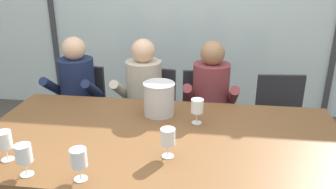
# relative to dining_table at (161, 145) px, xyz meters

# --- Properties ---
(ground) EXTENTS (14.00, 14.00, 0.00)m
(ground) POSITION_rel_dining_table_xyz_m (0.00, 1.00, -0.70)
(ground) COLOR #4C4742
(window_glass_panel) EXTENTS (7.53, 0.03, 2.60)m
(window_glass_panel) POSITION_rel_dining_table_xyz_m (0.00, 2.20, 0.60)
(window_glass_panel) COLOR silver
(window_glass_panel) RESTS_ON ground
(window_mullion_left) EXTENTS (0.06, 0.06, 2.60)m
(window_mullion_left) POSITION_rel_dining_table_xyz_m (-1.69, 2.18, 0.60)
(window_mullion_left) COLOR #38383D
(window_mullion_left) RESTS_ON ground
(hillside_vineyard) EXTENTS (13.53, 2.40, 1.61)m
(hillside_vineyard) POSITION_rel_dining_table_xyz_m (0.00, 6.35, 0.10)
(hillside_vineyard) COLOR #386633
(hillside_vineyard) RESTS_ON ground
(dining_table) EXTENTS (2.33, 1.20, 0.77)m
(dining_table) POSITION_rel_dining_table_xyz_m (0.00, 0.00, 0.00)
(dining_table) COLOR brown
(dining_table) RESTS_ON ground
(chair_near_curtain) EXTENTS (0.47, 0.47, 0.86)m
(chair_near_curtain) POSITION_rel_dining_table_xyz_m (-0.94, 1.02, -0.20)
(chair_near_curtain) COLOR #232328
(chair_near_curtain) RESTS_ON ground
(chair_left_of_center) EXTENTS (0.50, 0.50, 0.86)m
(chair_left_of_center) POSITION_rel_dining_table_xyz_m (-0.25, 1.04, -0.20)
(chair_left_of_center) COLOR #232328
(chair_left_of_center) RESTS_ON ground
(chair_center) EXTENTS (0.49, 0.49, 0.86)m
(chair_center) POSITION_rel_dining_table_xyz_m (0.26, 1.02, -0.20)
(chair_center) COLOR #232328
(chair_center) RESTS_ON ground
(chair_right_of_center) EXTENTS (0.48, 0.48, 0.86)m
(chair_right_of_center) POSITION_rel_dining_table_xyz_m (0.93, 0.98, -0.20)
(chair_right_of_center) COLOR #232328
(chair_right_of_center) RESTS_ON ground
(person_navy_polo) EXTENTS (0.47, 0.62, 1.18)m
(person_navy_polo) POSITION_rel_dining_table_xyz_m (-0.93, 0.87, -0.03)
(person_navy_polo) COLOR #192347
(person_navy_polo) RESTS_ON ground
(person_beige_jumper) EXTENTS (0.48, 0.63, 1.18)m
(person_beige_jumper) POSITION_rel_dining_table_xyz_m (-0.30, 0.87, -0.03)
(person_beige_jumper) COLOR #B7AD9E
(person_beige_jumper) RESTS_ON ground
(person_maroon_top) EXTENTS (0.46, 0.61, 1.18)m
(person_maroon_top) POSITION_rel_dining_table_xyz_m (0.30, 0.87, -0.03)
(person_maroon_top) COLOR brown
(person_maroon_top) RESTS_ON ground
(ice_bucket_primary) EXTENTS (0.23, 0.23, 0.24)m
(ice_bucket_primary) POSITION_rel_dining_table_xyz_m (-0.06, 0.34, 0.19)
(ice_bucket_primary) COLOR #B7B7BC
(ice_bucket_primary) RESTS_ON dining_table
(wine_glass_by_left_taster) EXTENTS (0.08, 0.08, 0.17)m
(wine_glass_by_left_taster) POSITION_rel_dining_table_xyz_m (-0.63, -0.50, 0.18)
(wine_glass_by_left_taster) COLOR silver
(wine_glass_by_left_taster) RESTS_ON dining_table
(wine_glass_near_bucket) EXTENTS (0.08, 0.08, 0.17)m
(wine_glass_near_bucket) POSITION_rel_dining_table_xyz_m (-0.33, -0.50, 0.18)
(wine_glass_near_bucket) COLOR silver
(wine_glass_near_bucket) RESTS_ON dining_table
(wine_glass_center_pour) EXTENTS (0.08, 0.08, 0.17)m
(wine_glass_center_pour) POSITION_rel_dining_table_xyz_m (0.21, 0.23, 0.18)
(wine_glass_center_pour) COLOR silver
(wine_glass_center_pour) RESTS_ON dining_table
(wine_glass_by_right_taster) EXTENTS (0.08, 0.08, 0.17)m
(wine_glass_by_right_taster) POSITION_rel_dining_table_xyz_m (0.08, -0.23, 0.19)
(wine_glass_by_right_taster) COLOR silver
(wine_glass_by_right_taster) RESTS_ON dining_table
(wine_glass_spare_empty) EXTENTS (0.08, 0.08, 0.17)m
(wine_glass_spare_empty) POSITION_rel_dining_table_xyz_m (-0.81, -0.38, 0.18)
(wine_glass_spare_empty) COLOR silver
(wine_glass_spare_empty) RESTS_ON dining_table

